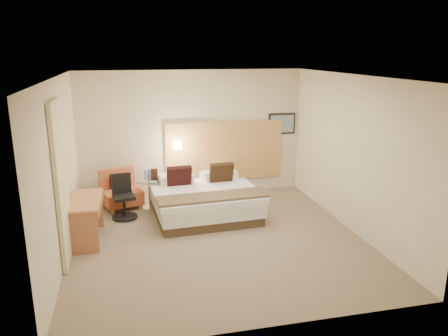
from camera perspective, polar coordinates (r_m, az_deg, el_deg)
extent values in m
cube|color=#7C6A53|center=(7.47, -0.89, -9.36)|extent=(4.80, 5.00, 0.02)
cube|color=white|center=(6.81, -0.99, 11.94)|extent=(4.80, 5.00, 0.02)
cube|color=beige|center=(9.43, -4.15, 4.48)|extent=(4.80, 0.02, 2.70)
cube|color=beige|center=(4.71, 5.53, -6.61)|extent=(4.80, 0.02, 2.70)
cube|color=beige|center=(6.95, -20.77, -0.37)|extent=(0.02, 5.00, 2.70)
cube|color=beige|center=(7.87, 16.49, 1.74)|extent=(0.02, 5.00, 2.70)
cube|color=tan|center=(9.61, 0.06, 2.27)|extent=(2.60, 0.04, 1.30)
cube|color=black|center=(9.89, 7.56, 5.76)|extent=(0.62, 0.03, 0.47)
cube|color=#748BA0|center=(9.87, 7.60, 5.74)|extent=(0.54, 0.01, 0.39)
cylinder|color=silver|center=(9.34, -6.16, 3.07)|extent=(0.02, 0.12, 0.02)
cube|color=#FFEDC6|center=(9.28, -6.12, 2.99)|extent=(0.15, 0.15, 0.15)
cube|color=beige|center=(6.73, -20.51, -1.97)|extent=(0.06, 0.90, 2.42)
cylinder|color=#99CEED|center=(8.84, -10.17, -0.85)|extent=(0.07, 0.07, 0.21)
cylinder|color=#86B7CF|center=(8.88, -9.73, -0.75)|extent=(0.07, 0.07, 0.21)
cube|color=#371F16|center=(8.79, -9.10, -0.83)|extent=(0.14, 0.07, 0.23)
cube|color=#443222|center=(8.52, -2.62, -5.53)|extent=(1.93, 1.93, 0.17)
cube|color=white|center=(8.44, -2.64, -4.09)|extent=(1.99, 1.99, 0.28)
cube|color=white|center=(8.14, -2.21, -3.43)|extent=(2.02, 1.47, 0.09)
cube|color=white|center=(8.93, -6.55, -1.56)|extent=(0.68, 0.40, 0.17)
cube|color=white|center=(9.12, -0.95, -1.11)|extent=(0.68, 0.40, 0.17)
cube|color=silver|center=(8.68, -6.28, -1.41)|extent=(0.68, 0.40, 0.17)
cube|color=white|center=(8.87, -0.53, -0.95)|extent=(0.68, 0.40, 0.17)
cube|color=black|center=(8.48, -5.88, -1.26)|extent=(0.49, 0.28, 0.48)
cube|color=black|center=(8.67, -0.37, -0.82)|extent=(0.49, 0.28, 0.48)
cube|color=#AC5E23|center=(7.77, -1.52, -3.79)|extent=(2.00, 0.64, 0.05)
cube|color=#9B7F49|center=(8.81, -14.38, -5.57)|extent=(0.09, 0.09, 0.09)
cube|color=#A3884D|center=(8.98, -10.84, -4.96)|extent=(0.09, 0.09, 0.09)
cube|color=#A88B4F|center=(9.27, -15.33, -4.59)|extent=(0.09, 0.09, 0.09)
cube|color=tan|center=(9.43, -11.95, -4.03)|extent=(0.09, 0.09, 0.09)
cube|color=#A9512D|center=(9.06, -13.19, -3.69)|extent=(0.89, 0.83, 0.27)
cube|color=#BC5532|center=(9.20, -13.84, -1.25)|extent=(0.72, 0.33, 0.41)
cube|color=black|center=(9.13, -13.62, -1.79)|extent=(0.38, 0.27, 0.36)
cylinder|color=white|center=(9.02, -9.62, -5.03)|extent=(0.39, 0.39, 0.02)
cylinder|color=silver|center=(8.93, -9.70, -3.32)|extent=(0.05, 0.05, 0.55)
cylinder|color=silver|center=(8.84, -9.78, -1.58)|extent=(0.58, 0.58, 0.01)
cube|color=#B77647|center=(7.55, -17.81, -4.05)|extent=(0.56, 1.17, 0.04)
cube|color=#A66341|center=(7.18, -18.00, -8.17)|extent=(0.48, 0.05, 0.68)
cube|color=#AF6744|center=(8.17, -17.24, -5.22)|extent=(0.48, 0.05, 0.68)
cube|color=#BE874A|center=(7.57, -17.41, -4.58)|extent=(0.46, 1.09, 0.10)
cylinder|color=black|center=(8.55, -12.81, -6.24)|extent=(0.54, 0.54, 0.04)
cylinder|color=black|center=(8.48, -12.88, -4.99)|extent=(0.06, 0.06, 0.36)
cube|color=black|center=(8.41, -12.96, -3.71)|extent=(0.44, 0.44, 0.06)
cube|color=black|center=(8.51, -13.26, -1.91)|extent=(0.37, 0.11, 0.38)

